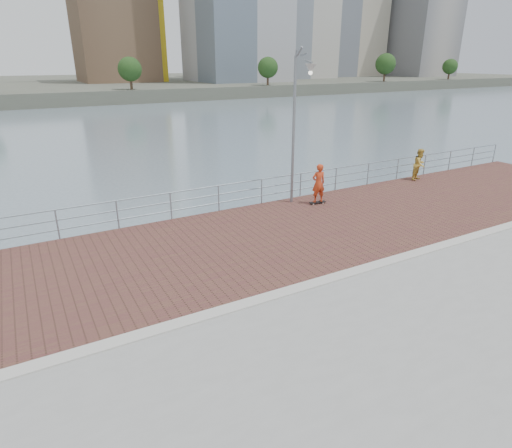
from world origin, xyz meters
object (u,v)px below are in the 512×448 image
skateboarder (318,183)px  bystander (420,164)px  guardrail (195,199)px  street_lamp (301,102)px

skateboarder → bystander: (7.01, 0.64, -0.11)m
guardrail → skateboarder: bearing=-13.8°
street_lamp → skateboarder: (0.86, -0.33, -3.38)m
guardrail → bystander: 12.20m
guardrail → skateboarder: (5.17, -1.27, 0.26)m
street_lamp → bystander: street_lamp is taller
street_lamp → skateboarder: 3.50m
guardrail → skateboarder: skateboarder is taller
street_lamp → bystander: bearing=2.3°
bystander → street_lamp: bearing=164.9°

